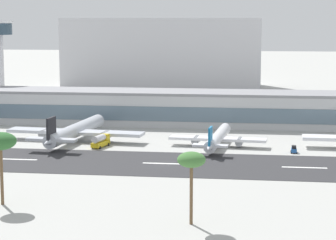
# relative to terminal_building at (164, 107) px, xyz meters

# --- Properties ---
(ground_plane) EXTENTS (1400.00, 1400.00, 0.00)m
(ground_plane) POSITION_rel_terminal_building_xyz_m (9.80, -71.94, -6.38)
(ground_plane) COLOR #A8A8A3
(runway_strip) EXTENTS (800.00, 32.11, 0.08)m
(runway_strip) POSITION_rel_terminal_building_xyz_m (9.80, -71.40, -6.34)
(runway_strip) COLOR #2D2D30
(runway_strip) RESTS_ON ground_plane
(runway_centreline_dash_3) EXTENTS (12.00, 1.20, 0.01)m
(runway_centreline_dash_3) POSITION_rel_terminal_building_xyz_m (-32.17, -71.40, -6.29)
(runway_centreline_dash_3) COLOR white
(runway_centreline_dash_3) RESTS_ON runway_strip
(runway_centreline_dash_4) EXTENTS (12.00, 1.20, 0.01)m
(runway_centreline_dash_4) POSITION_rel_terminal_building_xyz_m (10.24, -71.40, -6.29)
(runway_centreline_dash_4) COLOR white
(runway_centreline_dash_4) RESTS_ON runway_strip
(runway_centreline_dash_5) EXTENTS (12.00, 1.20, 0.01)m
(runway_centreline_dash_5) POSITION_rel_terminal_building_xyz_m (48.20, -71.40, -6.29)
(runway_centreline_dash_5) COLOR white
(runway_centreline_dash_5) RESTS_ON runway_strip
(terminal_building) EXTENTS (215.75, 21.28, 12.75)m
(terminal_building) POSITION_rel_terminal_building_xyz_m (0.00, 0.00, 0.00)
(terminal_building) COLOR #B7BABC
(terminal_building) RESTS_ON ground_plane
(distant_hotel_block) EXTENTS (116.73, 34.52, 40.39)m
(distant_hotel_block) POSITION_rel_terminal_building_xyz_m (-21.88, 148.01, 13.81)
(distant_hotel_block) COLOR #BCBCC1
(distant_hotel_block) RESTS_ON ground_plane
(airliner_black_tail_gate_1) EXTENTS (46.05, 50.72, 10.60)m
(airliner_black_tail_gate_1) POSITION_rel_terminal_building_xyz_m (-23.67, -41.34, -3.01)
(airliner_black_tail_gate_1) COLOR silver
(airliner_black_tail_gate_1) RESTS_ON ground_plane
(airliner_blue_tail_gate_2) EXTENTS (30.76, 41.18, 8.60)m
(airliner_blue_tail_gate_2) POSITION_rel_terminal_building_xyz_m (23.16, -44.30, -3.64)
(airliner_blue_tail_gate_2) COLOR silver
(airliner_blue_tail_gate_2) RESTS_ON ground_plane
(service_baggage_tug_0) EXTENTS (1.93, 3.23, 2.20)m
(service_baggage_tug_0) POSITION_rel_terminal_building_xyz_m (46.38, -50.77, -5.33)
(service_baggage_tug_0) COLOR #23569E
(service_baggage_tug_0) RESTS_ON ground_plane
(service_fuel_truck_2) EXTENTS (4.45, 8.87, 3.95)m
(service_fuel_truck_2) POSITION_rel_terminal_building_xyz_m (-12.86, -49.65, -4.35)
(service_fuel_truck_2) COLOR gold
(service_fuel_truck_2) RESTS_ON ground_plane
(palm_tree_0) EXTENTS (6.84, 6.84, 15.69)m
(palm_tree_0) POSITION_rel_terminal_building_xyz_m (-18.32, -117.15, 7.18)
(palm_tree_0) COLOR brown
(palm_tree_0) RESTS_ON ground_plane
(palm_tree_2) EXTENTS (5.48, 5.48, 14.25)m
(palm_tree_2) POSITION_rel_terminal_building_xyz_m (23.19, -125.73, 6.02)
(palm_tree_2) COLOR brown
(palm_tree_2) RESTS_ON ground_plane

